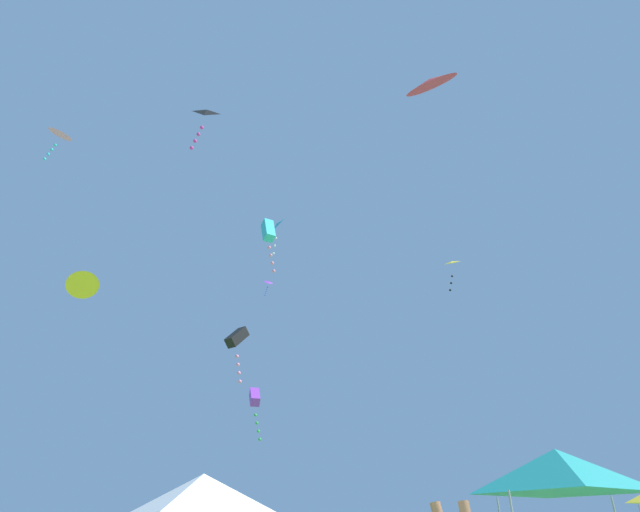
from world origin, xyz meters
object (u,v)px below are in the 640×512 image
Objects in this scene: kite_red_delta at (430,82)px; kite_black_diamond at (205,113)px; canopy_tent_white at (202,494)px; kite_cyan_delta at (277,225)px; kite_pink_delta at (60,134)px; kite_purple_box at (255,399)px; kite_yellow_delta at (83,284)px; kite_cyan_box at (268,232)px; kite_yellow_diamond at (452,263)px; kite_purple_delta at (268,282)px; canopy_tent_blue at (218,499)px; kite_black_box at (237,339)px; canopy_tent_teal at (559,471)px.

kite_black_diamond reaches higher than kite_red_delta.
kite_cyan_delta is at bearing 103.79° from canopy_tent_white.
kite_pink_delta is 16.83m from kite_purple_box.
kite_purple_box is at bearing 85.80° from kite_yellow_delta.
kite_cyan_delta is 12.76m from kite_cyan_box.
kite_yellow_delta reaches higher than kite_purple_box.
kite_purple_box is (-3.97, 14.59, 5.66)m from canopy_tent_white.
kite_pink_delta is 0.50× the size of kite_cyan_delta.
kite_yellow_diamond is at bearing 59.96° from canopy_tent_white.
kite_purple_delta is at bearing 105.48° from canopy_tent_white.
kite_purple_box is 0.91× the size of kite_cyan_box.
kite_cyan_delta is at bearing 102.17° from canopy_tent_blue.
kite_pink_delta is 1.03× the size of kite_purple_delta.
canopy_tent_blue is 10.45m from kite_black_box.
kite_purple_delta is (-4.59, 17.64, 16.66)m from canopy_tent_blue.
kite_purple_delta is 28.31m from kite_red_delta.
canopy_tent_blue is 0.84× the size of canopy_tent_teal.
canopy_tent_white is 14.64m from kite_black_box.
kite_black_diamond is (1.62, -16.78, 2.02)m from kite_purple_delta.
kite_purple_delta is (-15.05, 19.26, 16.16)m from canopy_tent_teal.
canopy_tent_white is 9.44m from canopy_tent_teal.
kite_pink_delta is at bearing -110.10° from kite_cyan_box.
kite_cyan_delta reaches higher than kite_pink_delta.
kite_pink_delta reaches higher than kite_yellow_delta.
kite_yellow_delta reaches higher than canopy_tent_teal.
kite_purple_delta is at bearing 108.03° from kite_cyan_box.
kite_purple_box is (2.33, -8.15, -11.16)m from kite_purple_delta.
kite_red_delta is (12.74, -24.45, -6.42)m from kite_purple_delta.
canopy_tent_white is at bearing -70.57° from kite_black_box.
canopy_tent_white is at bearing -4.43° from kite_yellow_delta.
kite_yellow_delta is (-5.01, 0.39, 6.19)m from canopy_tent_white.
kite_pink_delta is (-4.54, -6.14, 11.31)m from canopy_tent_blue.
canopy_tent_white is 17.02m from kite_cyan_box.
canopy_tent_white is 0.93× the size of kite_cyan_box.
kite_purple_box is 2.25× the size of kite_yellow_delta.
canopy_tent_blue is at bearing -69.82° from kite_black_box.
canopy_tent_teal is 18.13m from kite_cyan_box.
kite_black_diamond is (-0.71, -8.63, 13.18)m from kite_purple_box.
canopy_tent_white is 0.79× the size of canopy_tent_teal.
kite_purple_delta is 13.72m from kite_cyan_box.
kite_purple_delta is at bearing 90.13° from kite_pink_delta.
kite_cyan_box is at bearing -71.97° from kite_purple_delta.
canopy_tent_white is 12.36m from kite_red_delta.
kite_cyan_delta is 2.49× the size of kite_yellow_delta.
kite_purple_box is at bearing 81.72° from kite_pink_delta.
kite_red_delta reaches higher than kite_black_box.
kite_pink_delta is at bearing -130.90° from kite_yellow_delta.
kite_pink_delta is at bearing -98.28° from kite_purple_box.
kite_purple_box is at bearing 138.86° from canopy_tent_teal.
kite_purple_box is (-12.72, 11.11, 5.00)m from canopy_tent_teal.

